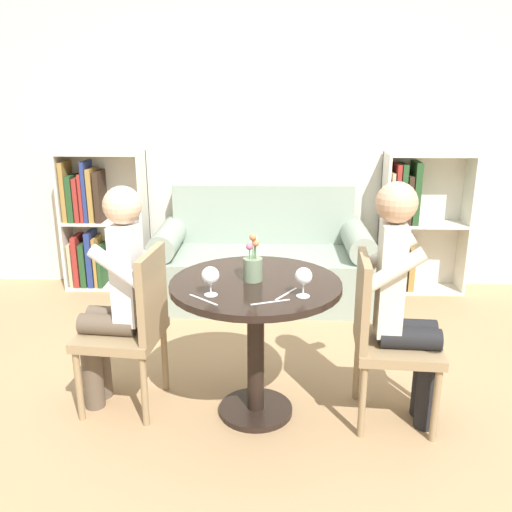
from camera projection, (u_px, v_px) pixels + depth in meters
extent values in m
plane|color=tan|center=(256.00, 412.00, 2.97)|extent=(16.00, 16.00, 0.00)
cube|color=beige|center=(264.00, 131.00, 4.57)|extent=(5.20, 0.05, 2.70)
cylinder|color=black|center=(256.00, 285.00, 2.74)|extent=(0.87, 0.87, 0.03)
cylinder|color=black|center=(256.00, 350.00, 2.85)|extent=(0.09, 0.09, 0.69)
cylinder|color=black|center=(256.00, 409.00, 2.96)|extent=(0.40, 0.40, 0.03)
cube|color=gray|center=(262.00, 276.00, 4.46)|extent=(1.74, 0.80, 0.42)
cube|color=gray|center=(263.00, 213.00, 4.63)|extent=(1.52, 0.16, 0.50)
cylinder|color=gray|center=(168.00, 238.00, 4.39)|extent=(0.22, 0.72, 0.22)
cylinder|color=gray|center=(357.00, 240.00, 4.34)|extent=(0.22, 0.72, 0.22)
cube|color=silver|center=(109.00, 218.00, 4.78)|extent=(0.71, 0.02, 1.19)
cube|color=silver|center=(65.00, 221.00, 4.67)|extent=(0.02, 0.28, 1.19)
cube|color=silver|center=(145.00, 222.00, 4.65)|extent=(0.02, 0.28, 1.19)
cube|color=silver|center=(110.00, 285.00, 4.84)|extent=(0.67, 0.28, 0.02)
cube|color=silver|center=(105.00, 222.00, 4.66)|extent=(0.67, 0.28, 0.02)
cube|color=silver|center=(99.00, 153.00, 4.49)|extent=(0.67, 0.28, 0.02)
cube|color=tan|center=(74.00, 263.00, 4.78)|extent=(0.03, 0.23, 0.39)
cube|color=maroon|center=(79.00, 260.00, 4.77)|extent=(0.04, 0.23, 0.45)
cube|color=#234723|center=(86.00, 264.00, 4.77)|extent=(0.05, 0.23, 0.38)
cube|color=navy|center=(92.00, 258.00, 4.76)|extent=(0.05, 0.23, 0.49)
cube|color=olive|center=(98.00, 261.00, 4.76)|extent=(0.03, 0.23, 0.44)
cube|color=#234723|center=(103.00, 264.00, 4.77)|extent=(0.03, 0.23, 0.37)
cube|color=olive|center=(67.00, 191.00, 4.59)|extent=(0.04, 0.23, 0.50)
cube|color=#234723|center=(73.00, 198.00, 4.60)|extent=(0.05, 0.23, 0.39)
cube|color=maroon|center=(80.00, 199.00, 4.60)|extent=(0.04, 0.23, 0.37)
cube|color=maroon|center=(84.00, 197.00, 4.60)|extent=(0.03, 0.23, 0.41)
cube|color=navy|center=(88.00, 191.00, 4.58)|extent=(0.03, 0.23, 0.51)
cube|color=olive|center=(94.00, 195.00, 4.59)|extent=(0.04, 0.23, 0.45)
cube|color=#332319|center=(100.00, 196.00, 4.59)|extent=(0.05, 0.23, 0.43)
cube|color=silver|center=(420.00, 220.00, 4.70)|extent=(0.71, 0.02, 1.19)
cube|color=silver|center=(383.00, 224.00, 4.59)|extent=(0.02, 0.28, 1.19)
cube|color=silver|center=(465.00, 224.00, 4.57)|extent=(0.02, 0.28, 1.19)
cube|color=silver|center=(418.00, 289.00, 4.75)|extent=(0.67, 0.28, 0.02)
cube|color=silver|center=(424.00, 224.00, 4.58)|extent=(0.67, 0.28, 0.02)
cube|color=silver|center=(431.00, 154.00, 4.40)|extent=(0.67, 0.28, 0.02)
cube|color=olive|center=(386.00, 267.00, 4.69)|extent=(0.05, 0.23, 0.38)
cube|color=olive|center=(392.00, 267.00, 4.69)|extent=(0.04, 0.23, 0.38)
cube|color=#332319|center=(398.00, 261.00, 4.67)|extent=(0.03, 0.23, 0.49)
cube|color=#332319|center=(403.00, 266.00, 4.69)|extent=(0.04, 0.23, 0.40)
cube|color=olive|center=(409.00, 267.00, 4.69)|extent=(0.05, 0.23, 0.37)
cube|color=tan|center=(390.00, 198.00, 4.51)|extent=(0.03, 0.23, 0.43)
cube|color=maroon|center=(395.00, 194.00, 4.50)|extent=(0.03, 0.23, 0.50)
cube|color=#234723|center=(401.00, 194.00, 4.50)|extent=(0.04, 0.23, 0.50)
cube|color=#332319|center=(407.00, 199.00, 4.51)|extent=(0.04, 0.23, 0.41)
cube|color=#234723|center=(415.00, 193.00, 4.49)|extent=(0.05, 0.23, 0.52)
cylinder|color=#937A56|center=(106.00, 354.00, 3.18)|extent=(0.04, 0.04, 0.40)
cylinder|color=#937A56|center=(79.00, 386.00, 2.84)|extent=(0.04, 0.04, 0.40)
cylinder|color=#937A56|center=(165.00, 358.00, 3.13)|extent=(0.04, 0.04, 0.40)
cylinder|color=#937A56|center=(144.00, 391.00, 2.79)|extent=(0.04, 0.04, 0.40)
cube|color=#937A56|center=(121.00, 334.00, 2.92)|extent=(0.46, 0.46, 0.05)
cube|color=#937A56|center=(152.00, 293.00, 2.82)|extent=(0.08, 0.38, 0.45)
cylinder|color=#937A56|center=(436.00, 405.00, 2.67)|extent=(0.04, 0.04, 0.40)
cylinder|color=#937A56|center=(422.00, 370.00, 3.01)|extent=(0.04, 0.04, 0.40)
cylinder|color=#937A56|center=(362.00, 401.00, 2.70)|extent=(0.04, 0.04, 0.40)
cylinder|color=#937A56|center=(357.00, 366.00, 3.04)|extent=(0.04, 0.04, 0.40)
cube|color=#937A56|center=(397.00, 346.00, 2.79)|extent=(0.45, 0.45, 0.05)
cube|color=#937A56|center=(363.00, 300.00, 2.73)|extent=(0.07, 0.38, 0.45)
cylinder|color=brown|center=(100.00, 360.00, 3.06)|extent=(0.11, 0.11, 0.45)
cylinder|color=brown|center=(92.00, 370.00, 2.95)|extent=(0.11, 0.11, 0.45)
cylinder|color=brown|center=(115.00, 317.00, 2.96)|extent=(0.31, 0.14, 0.11)
cylinder|color=brown|center=(107.00, 325.00, 2.86)|extent=(0.31, 0.14, 0.11)
cube|color=white|center=(127.00, 274.00, 2.81)|extent=(0.14, 0.21, 0.53)
cylinder|color=white|center=(135.00, 252.00, 2.92)|extent=(0.29, 0.10, 0.23)
cylinder|color=white|center=(116.00, 267.00, 2.66)|extent=(0.29, 0.10, 0.23)
sphere|color=beige|center=(122.00, 205.00, 2.71)|extent=(0.20, 0.20, 0.20)
cylinder|color=black|center=(428.00, 388.00, 2.77)|extent=(0.11, 0.11, 0.45)
cylinder|color=black|center=(423.00, 377.00, 2.88)|extent=(0.11, 0.11, 0.45)
cylinder|color=black|center=(410.00, 338.00, 2.70)|extent=(0.31, 0.13, 0.11)
cylinder|color=black|center=(407.00, 329.00, 2.81)|extent=(0.31, 0.13, 0.11)
cube|color=silver|center=(391.00, 279.00, 2.68)|extent=(0.13, 0.21, 0.57)
cylinder|color=silver|center=(396.00, 270.00, 2.52)|extent=(0.29, 0.09, 0.23)
cylinder|color=silver|center=(388.00, 253.00, 2.78)|extent=(0.29, 0.09, 0.23)
sphere|color=tan|center=(397.00, 203.00, 2.57)|extent=(0.20, 0.20, 0.20)
cylinder|color=white|center=(211.00, 295.00, 2.56)|extent=(0.06, 0.06, 0.00)
cylinder|color=white|center=(211.00, 288.00, 2.55)|extent=(0.01, 0.01, 0.06)
sphere|color=white|center=(210.00, 275.00, 2.53)|extent=(0.08, 0.08, 0.08)
sphere|color=maroon|center=(210.00, 277.00, 2.53)|extent=(0.06, 0.06, 0.06)
cylinder|color=white|center=(303.00, 296.00, 2.54)|extent=(0.06, 0.06, 0.00)
cylinder|color=white|center=(303.00, 289.00, 2.53)|extent=(0.01, 0.01, 0.06)
sphere|color=white|center=(304.00, 276.00, 2.51)|extent=(0.08, 0.08, 0.08)
sphere|color=maroon|center=(303.00, 278.00, 2.52)|extent=(0.06, 0.06, 0.06)
cylinder|color=gray|center=(253.00, 269.00, 2.74)|extent=(0.10, 0.10, 0.12)
cylinder|color=#4C7A42|center=(255.00, 248.00, 2.72)|extent=(0.01, 0.01, 0.10)
sphere|color=silver|center=(255.00, 238.00, 2.71)|extent=(0.04, 0.04, 0.04)
cylinder|color=#4C7A42|center=(256.00, 251.00, 2.70)|extent=(0.01, 0.01, 0.08)
sphere|color=#E07F4C|center=(256.00, 243.00, 2.69)|extent=(0.04, 0.04, 0.04)
cylinder|color=#4C7A42|center=(250.00, 253.00, 2.70)|extent=(0.01, 0.01, 0.07)
sphere|color=#D16684|center=(249.00, 246.00, 2.69)|extent=(0.04, 0.04, 0.04)
cylinder|color=#4C7A42|center=(253.00, 249.00, 2.68)|extent=(0.01, 0.01, 0.12)
sphere|color=#E07F4C|center=(253.00, 237.00, 2.67)|extent=(0.04, 0.04, 0.04)
cube|color=silver|center=(270.00, 302.00, 2.47)|extent=(0.18, 0.08, 0.00)
cube|color=silver|center=(286.00, 294.00, 2.57)|extent=(0.11, 0.17, 0.00)
cube|color=silver|center=(203.00, 300.00, 2.50)|extent=(0.15, 0.14, 0.00)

